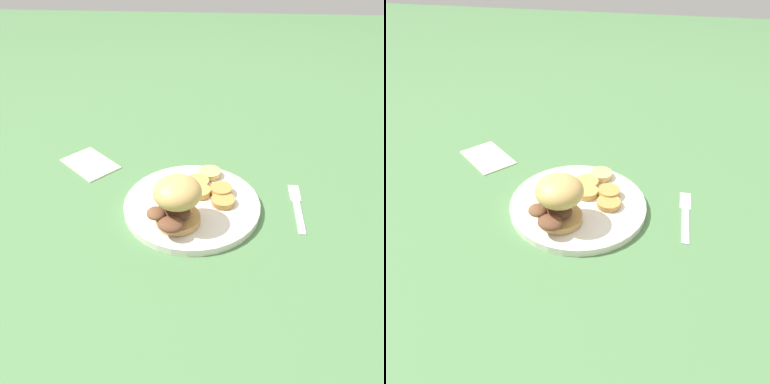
{
  "view_description": "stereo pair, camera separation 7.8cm",
  "coord_description": "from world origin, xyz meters",
  "views": [
    {
      "loc": [
        -0.05,
        0.63,
        0.51
      ],
      "look_at": [
        0.0,
        0.0,
        0.04
      ],
      "focal_mm": 35.0,
      "sensor_mm": 36.0,
      "label": 1
    },
    {
      "loc": [
        -0.12,
        0.61,
        0.51
      ],
      "look_at": [
        0.0,
        0.0,
        0.04
      ],
      "focal_mm": 35.0,
      "sensor_mm": 36.0,
      "label": 2
    }
  ],
  "objects": [
    {
      "name": "potato_round_1",
      "position": [
        -0.07,
        0.0,
        0.02
      ],
      "size": [
        0.05,
        0.05,
        0.01
      ],
      "primitive_type": "cylinder",
      "color": "#BC8942",
      "rests_on": "dinner_plate"
    },
    {
      "name": "potato_round_5",
      "position": [
        -0.03,
        -0.1,
        0.02
      ],
      "size": [
        0.05,
        0.05,
        0.01
      ],
      "primitive_type": "cylinder",
      "color": "#DBB766",
      "rests_on": "dinner_plate"
    },
    {
      "name": "potato_round_3",
      "position": [
        -0.01,
        -0.06,
        0.02
      ],
      "size": [
        0.05,
        0.05,
        0.01
      ],
      "primitive_type": "cylinder",
      "color": "tan",
      "rests_on": "dinner_plate"
    },
    {
      "name": "potato_round_0",
      "position": [
        0.02,
        -0.04,
        0.02
      ],
      "size": [
        0.04,
        0.04,
        0.01
      ],
      "primitive_type": "cylinder",
      "color": "tan",
      "rests_on": "dinner_plate"
    },
    {
      "name": "ground_plane",
      "position": [
        0.0,
        0.0,
        0.0
      ],
      "size": [
        4.0,
        4.0,
        0.0
      ],
      "primitive_type": "plane",
      "color": "#4C7A47"
    },
    {
      "name": "sandwich",
      "position": [
        0.03,
        0.07,
        0.07
      ],
      "size": [
        0.11,
        0.11,
        0.1
      ],
      "color": "tan",
      "rests_on": "dinner_plate"
    },
    {
      "name": "dinner_plate",
      "position": [
        0.0,
        0.0,
        0.01
      ],
      "size": [
        0.29,
        0.29,
        0.02
      ],
      "color": "white",
      "rests_on": "ground_plane"
    },
    {
      "name": "fork",
      "position": [
        -0.23,
        -0.02,
        0.0
      ],
      "size": [
        0.03,
        0.17,
        0.0
      ],
      "color": "silver",
      "rests_on": "ground_plane"
    },
    {
      "name": "potato_round_2",
      "position": [
        -0.06,
        -0.03,
        0.03
      ],
      "size": [
        0.05,
        0.05,
        0.02
      ],
      "primitive_type": "cylinder",
      "color": "#BC8942",
      "rests_on": "dinner_plate"
    },
    {
      "name": "napkin",
      "position": [
        0.27,
        -0.15,
        0.0
      ],
      "size": [
        0.17,
        0.16,
        0.01
      ],
      "primitive_type": "cube",
      "rotation": [
        0.0,
        0.0,
        2.43
      ],
      "color": "beige",
      "rests_on": "ground_plane"
    },
    {
      "name": "potato_round_4",
      "position": [
        -0.01,
        -0.03,
        0.02
      ],
      "size": [
        0.05,
        0.05,
        0.01
      ],
      "primitive_type": "cylinder",
      "color": "tan",
      "rests_on": "dinner_plate"
    }
  ]
}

